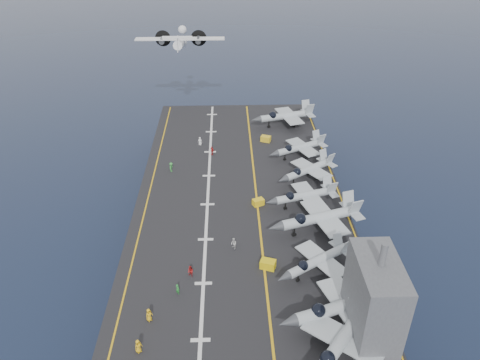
{
  "coord_description": "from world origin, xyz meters",
  "views": [
    {
      "loc": [
        -2.21,
        -69.53,
        58.37
      ],
      "look_at": [
        0.0,
        4.0,
        13.0
      ],
      "focal_mm": 35.0,
      "sensor_mm": 36.0,
      "label": 1
    }
  ],
  "objects_px": {
    "fighter_jet_0": "(341,341)",
    "tow_cart_a": "(268,264)",
    "island_superstructure": "(375,293)",
    "transport_plane": "(180,44)"
  },
  "relations": [
    {
      "from": "fighter_jet_0",
      "to": "tow_cart_a",
      "type": "xyz_separation_m",
      "value": [
        -7.29,
        15.92,
        -1.95
      ]
    },
    {
      "from": "island_superstructure",
      "to": "transport_plane",
      "type": "height_order",
      "value": "transport_plane"
    },
    {
      "from": "transport_plane",
      "to": "tow_cart_a",
      "type": "bearing_deg",
      "value": -76.02
    },
    {
      "from": "fighter_jet_0",
      "to": "tow_cart_a",
      "type": "relative_size",
      "value": 6.96
    },
    {
      "from": "island_superstructure",
      "to": "tow_cart_a",
      "type": "distance_m",
      "value": 18.67
    },
    {
      "from": "island_superstructure",
      "to": "transport_plane",
      "type": "xyz_separation_m",
      "value": [
        -29.22,
        84.42,
        6.4
      ]
    },
    {
      "from": "island_superstructure",
      "to": "tow_cart_a",
      "type": "height_order",
      "value": "island_superstructure"
    },
    {
      "from": "fighter_jet_0",
      "to": "transport_plane",
      "type": "distance_m",
      "value": 91.51
    },
    {
      "from": "tow_cart_a",
      "to": "island_superstructure",
      "type": "bearing_deg",
      "value": -48.73
    },
    {
      "from": "tow_cart_a",
      "to": "transport_plane",
      "type": "xyz_separation_m",
      "value": [
        -17.76,
        71.37,
        13.23
      ]
    }
  ]
}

